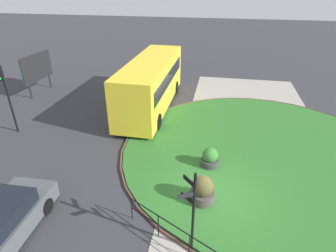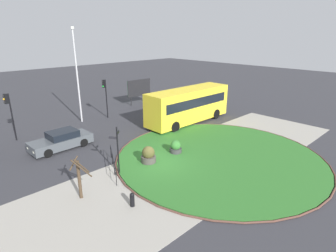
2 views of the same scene
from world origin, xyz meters
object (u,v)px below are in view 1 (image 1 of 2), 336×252
at_px(signpost_directional, 192,208).
at_px(planter_kerbside, 210,159).
at_px(traffic_light_far, 4,85).
at_px(bus_yellow, 151,83).
at_px(billboard_left, 37,68).
at_px(car_near_lane, 0,225).
at_px(planter_near_signpost, 202,191).

distance_m(signpost_directional, planter_kerbside, 4.95).
bearing_deg(traffic_light_far, planter_kerbside, 68.99).
height_order(bus_yellow, billboard_left, bus_yellow).
relative_size(signpost_directional, billboard_left, 0.94).
bearing_deg(bus_yellow, car_near_lane, 169.30).
relative_size(bus_yellow, planter_kerbside, 9.14).
bearing_deg(car_near_lane, traffic_light_far, -147.95).
bearing_deg(car_near_lane, planter_kerbside, 127.95).
xyz_separation_m(signpost_directional, planter_near_signpost, (2.28, -0.20, -1.23)).
xyz_separation_m(signpost_directional, traffic_light_far, (6.02, 10.99, 1.15)).
xyz_separation_m(signpost_directional, billboard_left, (12.26, 13.37, 0.21)).
bearing_deg(signpost_directional, planter_near_signpost, -5.10).
bearing_deg(car_near_lane, signpost_directional, 95.88).
relative_size(car_near_lane, planter_near_signpost, 3.75).
bearing_deg(planter_kerbside, billboard_left, 61.34).
bearing_deg(billboard_left, planter_near_signpost, -122.84).
xyz_separation_m(traffic_light_far, billboard_left, (6.24, 2.37, -0.93)).
distance_m(signpost_directional, traffic_light_far, 12.59).
xyz_separation_m(traffic_light_far, planter_kerbside, (-1.26, -11.36, -2.47)).
xyz_separation_m(car_near_lane, traffic_light_far, (6.87, 4.58, 2.28)).
bearing_deg(billboard_left, signpost_directional, -129.02).
height_order(car_near_lane, billboard_left, billboard_left).
bearing_deg(billboard_left, traffic_light_far, -155.66).
distance_m(bus_yellow, billboard_left, 9.41).
bearing_deg(traffic_light_far, signpost_directional, 46.63).
height_order(traffic_light_far, billboard_left, traffic_light_far).
xyz_separation_m(bus_yellow, car_near_lane, (-11.89, 2.37, -1.15)).
height_order(traffic_light_far, planter_near_signpost, traffic_light_far).
xyz_separation_m(billboard_left, planter_kerbside, (-7.50, -13.73, -1.53)).
relative_size(signpost_directional, bus_yellow, 0.33).
xyz_separation_m(signpost_directional, bus_yellow, (11.04, 4.04, 0.01)).
xyz_separation_m(car_near_lane, planter_kerbside, (5.61, -6.77, -0.18)).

